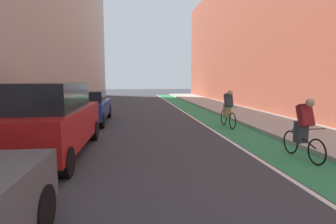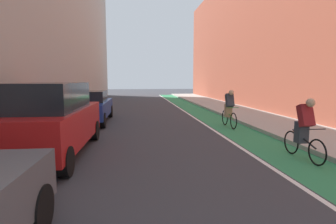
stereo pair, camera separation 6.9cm
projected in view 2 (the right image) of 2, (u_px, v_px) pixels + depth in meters
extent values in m
plane|color=#38383D|center=(151.00, 120.00, 13.86)|extent=(89.70, 89.70, 0.00)
cube|color=#2D8451|center=(203.00, 114.00, 16.23)|extent=(1.60, 40.77, 0.00)
cube|color=white|center=(189.00, 114.00, 16.12)|extent=(0.12, 40.77, 0.00)
cube|color=#A8A59E|center=(240.00, 112.00, 16.50)|extent=(2.98, 40.77, 0.14)
cube|color=#B2ADA3|center=(38.00, 0.00, 14.37)|extent=(3.00, 40.77, 12.58)
cube|color=#9E4C38|center=(269.00, 29.00, 18.14)|extent=(2.40, 36.77, 10.97)
cylinder|color=black|center=(38.00, 209.00, 3.61)|extent=(0.23, 0.66, 0.66)
cube|color=red|center=(53.00, 126.00, 7.31)|extent=(1.90, 4.67, 0.95)
cube|color=black|center=(48.00, 97.00, 6.99)|extent=(1.64, 2.82, 0.75)
cylinder|color=black|center=(46.00, 131.00, 9.03)|extent=(0.24, 0.67, 0.66)
cylinder|color=black|center=(95.00, 130.00, 9.19)|extent=(0.24, 0.67, 0.66)
cylinder|color=black|center=(66.00, 162.00, 5.70)|extent=(0.24, 0.67, 0.66)
cube|color=navy|center=(89.00, 108.00, 12.93)|extent=(1.91, 4.45, 0.70)
cube|color=black|center=(87.00, 97.00, 12.64)|extent=(1.67, 1.87, 0.55)
cylinder|color=black|center=(78.00, 112.00, 14.52)|extent=(0.22, 0.66, 0.66)
cylinder|color=black|center=(110.00, 111.00, 14.72)|extent=(0.22, 0.66, 0.66)
cylinder|color=black|center=(61.00, 121.00, 11.23)|extent=(0.22, 0.66, 0.66)
cylinder|color=black|center=(103.00, 121.00, 11.42)|extent=(0.22, 0.66, 0.66)
torus|color=black|center=(317.00, 152.00, 6.45)|extent=(0.06, 0.65, 0.65)
torus|color=black|center=(291.00, 142.00, 7.48)|extent=(0.06, 0.65, 0.65)
cylinder|color=black|center=(304.00, 139.00, 6.94)|extent=(0.06, 0.96, 0.33)
cylinder|color=black|center=(299.00, 134.00, 7.11)|extent=(0.04, 0.12, 0.55)
cylinder|color=black|center=(316.00, 129.00, 6.46)|extent=(0.48, 0.04, 0.02)
cube|color=#333842|center=(301.00, 132.00, 7.02)|extent=(0.29, 0.25, 0.56)
cube|color=maroon|center=(306.00, 115.00, 6.84)|extent=(0.33, 0.41, 0.60)
sphere|color=tan|center=(311.00, 103.00, 6.65)|extent=(0.22, 0.22, 0.22)
torus|color=black|center=(233.00, 121.00, 11.19)|extent=(0.05, 0.70, 0.70)
torus|color=black|center=(225.00, 117.00, 12.22)|extent=(0.05, 0.70, 0.70)
cylinder|color=#338C3F|center=(229.00, 114.00, 11.68)|extent=(0.05, 0.96, 0.33)
cylinder|color=#338C3F|center=(228.00, 112.00, 11.85)|extent=(0.04, 0.12, 0.55)
cylinder|color=#338C3F|center=(233.00, 108.00, 11.20)|extent=(0.48, 0.03, 0.02)
cube|color=tan|center=(228.00, 110.00, 11.76)|extent=(0.28, 0.24, 0.56)
cube|color=#333842|center=(230.00, 100.00, 11.58)|extent=(0.33, 0.40, 0.60)
sphere|color=tan|center=(231.00, 93.00, 11.38)|extent=(0.22, 0.22, 0.22)
cube|color=tan|center=(229.00, 100.00, 11.70)|extent=(0.26, 0.28, 0.39)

